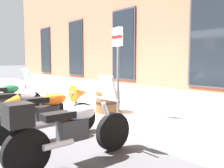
# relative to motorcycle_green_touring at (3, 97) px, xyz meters

# --- Properties ---
(ground_plane) EXTENTS (140.00, 140.00, 0.00)m
(ground_plane) POSITION_rel_motorcycle_green_touring_xyz_m (2.04, 1.37, -0.54)
(ground_plane) COLOR #38383A
(sidewalk) EXTENTS (29.32, 2.71, 0.12)m
(sidewalk) POSITION_rel_motorcycle_green_touring_xyz_m (2.04, 2.73, -0.48)
(sidewalk) COLOR gray
(sidewalk) RESTS_ON ground_plane
(motorcycle_green_touring) EXTENTS (0.79, 2.12, 1.29)m
(motorcycle_green_touring) POSITION_rel_motorcycle_green_touring_xyz_m (0.00, 0.00, 0.00)
(motorcycle_green_touring) COLOR black
(motorcycle_green_touring) RESTS_ON ground_plane
(motorcycle_white_sport) EXTENTS (0.62, 2.18, 0.99)m
(motorcycle_white_sport) POSITION_rel_motorcycle_green_touring_xyz_m (1.38, 0.11, 0.00)
(motorcycle_white_sport) COLOR black
(motorcycle_white_sport) RESTS_ON ground_plane
(motorcycle_orange_sport) EXTENTS (0.62, 2.12, 1.03)m
(motorcycle_orange_sport) POSITION_rel_motorcycle_green_touring_xyz_m (2.63, 0.24, 0.02)
(motorcycle_orange_sport) COLOR black
(motorcycle_orange_sport) RESTS_ON ground_plane
(motorcycle_silver_touring) EXTENTS (0.62, 2.17, 1.29)m
(motorcycle_silver_touring) POSITION_rel_motorcycle_green_touring_xyz_m (3.92, -0.13, 0.00)
(motorcycle_silver_touring) COLOR black
(motorcycle_silver_touring) RESTS_ON ground_plane
(parking_sign) EXTENTS (0.36, 0.07, 2.23)m
(parking_sign) POSITION_rel_motorcycle_green_touring_xyz_m (2.51, 2.00, 1.03)
(parking_sign) COLOR #4C4C51
(parking_sign) RESTS_ON sidewalk
(barrel_planter) EXTENTS (0.70, 0.70, 0.92)m
(barrel_planter) POSITION_rel_motorcycle_green_touring_xyz_m (1.81, 2.24, -0.05)
(barrel_planter) COLOR brown
(barrel_planter) RESTS_ON sidewalk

